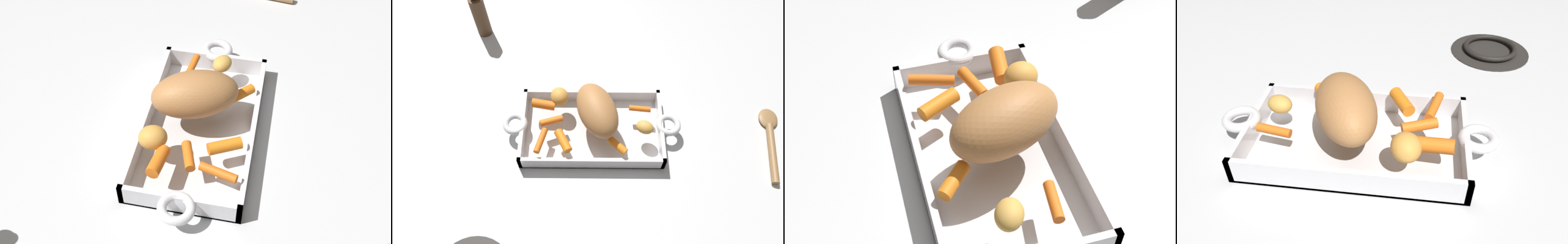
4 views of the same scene
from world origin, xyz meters
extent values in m
plane|color=silver|center=(0.00, 0.00, 0.00)|extent=(1.86, 1.86, 0.00)
cube|color=silver|center=(0.00, 0.00, 0.00)|extent=(0.36, 0.21, 0.01)
cube|color=silver|center=(0.00, 0.10, 0.02)|extent=(0.36, 0.01, 0.04)
cube|color=silver|center=(0.00, -0.10, 0.02)|extent=(0.36, 0.01, 0.04)
cube|color=silver|center=(0.18, 0.00, 0.02)|extent=(0.01, 0.21, 0.04)
cube|color=silver|center=(-0.18, 0.00, 0.02)|extent=(0.01, 0.21, 0.04)
torus|color=silver|center=(0.19, 0.00, 0.04)|extent=(0.06, 0.06, 0.02)
torus|color=silver|center=(-0.19, 0.00, 0.04)|extent=(0.06, 0.06, 0.02)
ellipsoid|color=#AE7340|center=(-0.01, -0.01, 0.09)|extent=(0.14, 0.18, 0.08)
cylinder|color=orange|center=(-0.06, 0.07, 0.06)|extent=(0.05, 0.05, 0.02)
cylinder|color=orange|center=(0.12, 0.06, 0.06)|extent=(0.03, 0.07, 0.02)
cylinder|color=orange|center=(0.07, 0.06, 0.06)|extent=(0.05, 0.06, 0.02)
cylinder|color=orange|center=(-0.12, -0.04, 0.05)|extent=(0.06, 0.02, 0.02)
cylinder|color=orange|center=(0.10, 0.00, 0.06)|extent=(0.06, 0.04, 0.02)
cylinder|color=orange|center=(0.12, -0.05, 0.06)|extent=(0.06, 0.03, 0.03)
ellipsoid|color=gold|center=(-0.13, 0.02, 0.06)|extent=(0.05, 0.05, 0.03)
ellipsoid|color=gold|center=(0.08, -0.07, 0.07)|extent=(0.06, 0.06, 0.04)
camera|label=1|loc=(0.61, 0.12, 0.75)|focal=47.10mm
camera|label=2|loc=(0.01, 0.48, 0.89)|focal=35.39mm
camera|label=3|loc=(-0.47, 0.15, 0.60)|focal=51.09mm
camera|label=4|loc=(0.09, -0.47, 0.44)|focal=35.03mm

